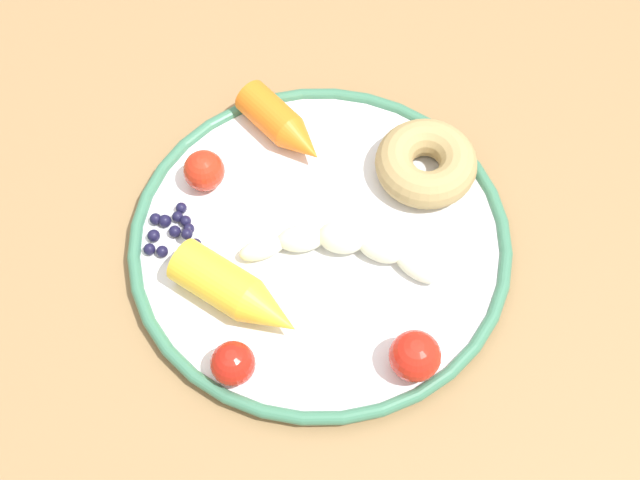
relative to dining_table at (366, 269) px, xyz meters
The scene contains 11 objects.
ground_plane 0.68m from the dining_table, ahead, with size 6.00×6.00×0.00m, color gray.
dining_table is the anchor object (origin of this frame).
plate 0.11m from the dining_table, 42.59° to the left, with size 0.35×0.35×0.02m.
banana 0.12m from the dining_table, 67.42° to the left, with size 0.18×0.07×0.03m.
carrot_orange 0.17m from the dining_table, 31.77° to the right, with size 0.10×0.08×0.04m.
carrot_yellow 0.19m from the dining_table, 52.86° to the left, with size 0.13×0.08×0.04m.
donut 0.14m from the dining_table, 120.39° to the right, with size 0.10×0.10×0.04m, color tan.
blueberry_pile 0.21m from the dining_table, 22.23° to the left, with size 0.06×0.06×0.02m.
tomato_near 0.23m from the dining_table, 68.02° to the left, with size 0.04×0.04×0.04m, color red.
tomato_mid 0.19m from the dining_table, 118.14° to the left, with size 0.04×0.04×0.04m, color red.
tomato_far 0.20m from the dining_table, ahead, with size 0.04×0.04×0.04m, color red.
Camera 1 is at (-0.08, 0.43, 1.51)m, focal length 50.99 mm.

